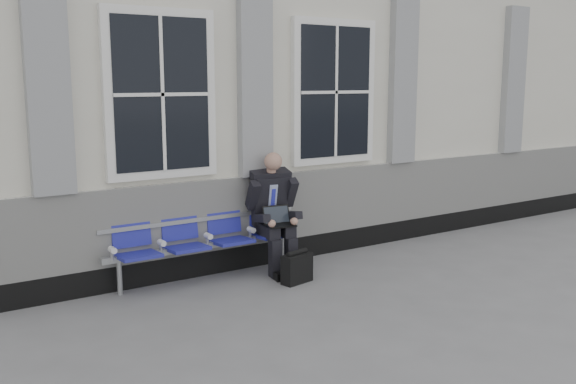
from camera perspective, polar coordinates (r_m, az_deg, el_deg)
ground at (r=7.89m, az=8.29°, el=-7.99°), size 70.00×70.00×0.00m
station_building at (r=10.36m, az=-4.41°, el=8.85°), size 14.40×4.40×4.49m
bench at (r=7.90m, az=-7.32°, el=-3.78°), size 2.60×0.47×0.91m
businessman at (r=8.14m, az=-1.34°, el=-1.43°), size 0.66×0.89×1.52m
briefcase at (r=7.76m, az=0.80°, el=-6.75°), size 0.42×0.24×0.41m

